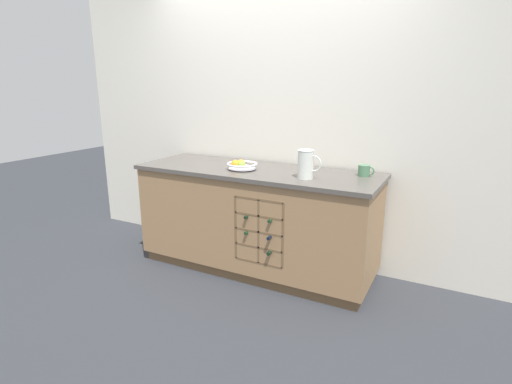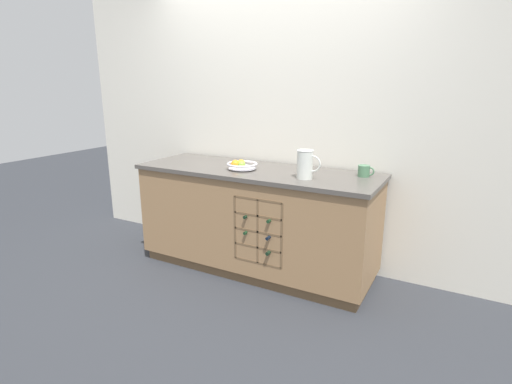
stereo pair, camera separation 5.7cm
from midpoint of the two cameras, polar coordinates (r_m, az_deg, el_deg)
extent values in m
plane|color=#2D3035|center=(3.67, 0.45, -10.75)|extent=(14.00, 14.00, 0.00)
cube|color=silver|center=(3.67, 3.52, 10.00)|extent=(4.45, 0.06, 2.55)
cube|color=brown|center=(3.65, 0.45, -10.12)|extent=(1.99, 0.61, 0.09)
cube|color=#99724C|center=(3.49, 0.47, -3.61)|extent=(2.05, 0.67, 0.78)
cube|color=#514C47|center=(3.38, 0.48, 2.99)|extent=(2.09, 0.71, 0.03)
cube|color=brown|center=(3.20, 1.60, -5.16)|extent=(0.41, 0.01, 0.52)
cube|color=brown|center=(3.25, -2.07, -4.83)|extent=(0.02, 0.10, 0.52)
cube|color=brown|center=(3.08, 4.60, -6.09)|extent=(0.02, 0.10, 0.52)
cube|color=brown|center=(3.26, 1.14, -9.77)|extent=(0.41, 0.10, 0.02)
cube|color=brown|center=(3.21, 1.16, -7.64)|extent=(0.41, 0.10, 0.02)
cube|color=brown|center=(3.16, 1.17, -5.45)|extent=(0.41, 0.10, 0.02)
cube|color=brown|center=(3.12, 1.18, -3.19)|extent=(0.41, 0.10, 0.02)
cube|color=brown|center=(3.08, 1.19, -0.87)|extent=(0.41, 0.10, 0.02)
cube|color=brown|center=(3.16, 1.17, -5.45)|extent=(0.02, 0.10, 0.52)
cylinder|color=black|center=(3.25, 3.56, -7.70)|extent=(0.08, 0.20, 0.08)
cylinder|color=black|center=(3.14, 2.45, -8.58)|extent=(0.03, 0.08, 0.03)
cylinder|color=#19381E|center=(3.31, 0.55, -4.87)|extent=(0.07, 0.21, 0.07)
cylinder|color=#19381E|center=(3.19, -0.75, -5.70)|extent=(0.03, 0.09, 0.03)
cylinder|color=black|center=(3.19, 3.48, -5.71)|extent=(0.07, 0.18, 0.07)
cylinder|color=black|center=(3.08, 2.42, -6.48)|extent=(0.03, 0.08, 0.03)
cylinder|color=black|center=(3.26, 0.50, -2.74)|extent=(0.07, 0.21, 0.07)
cylinder|color=black|center=(3.14, -0.77, -3.46)|extent=(0.03, 0.09, 0.03)
cylinder|color=#19381E|center=(3.16, 3.64, -3.36)|extent=(0.07, 0.18, 0.07)
cylinder|color=#19381E|center=(3.05, 2.58, -4.06)|extent=(0.03, 0.08, 0.03)
cylinder|color=silver|center=(3.36, -1.50, 3.33)|extent=(0.12, 0.12, 0.01)
cone|color=silver|center=(3.36, -1.50, 3.80)|extent=(0.24, 0.24, 0.05)
torus|color=silver|center=(3.35, -1.50, 4.03)|extent=(0.26, 0.26, 0.02)
sphere|color=#7FA838|center=(3.34, -1.57, 3.86)|extent=(0.07, 0.07, 0.07)
sphere|color=gold|center=(3.41, -1.66, 4.11)|extent=(0.07, 0.07, 0.07)
sphere|color=orange|center=(3.36, -2.48, 3.98)|extent=(0.07, 0.07, 0.07)
cylinder|color=silver|center=(3.04, 7.53, 3.93)|extent=(0.12, 0.12, 0.22)
torus|color=silver|center=(3.02, 7.60, 5.90)|extent=(0.13, 0.13, 0.01)
torus|color=silver|center=(3.01, 8.65, 4.01)|extent=(0.13, 0.01, 0.13)
cylinder|color=#4C7A56|center=(3.21, 15.64, 2.92)|extent=(0.09, 0.09, 0.09)
torus|color=#4C7A56|center=(3.20, 16.47, 2.85)|extent=(0.07, 0.01, 0.07)
camera|label=1|loc=(0.03, -89.52, 0.13)|focal=28.00mm
camera|label=2|loc=(0.03, 90.48, -0.13)|focal=28.00mm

